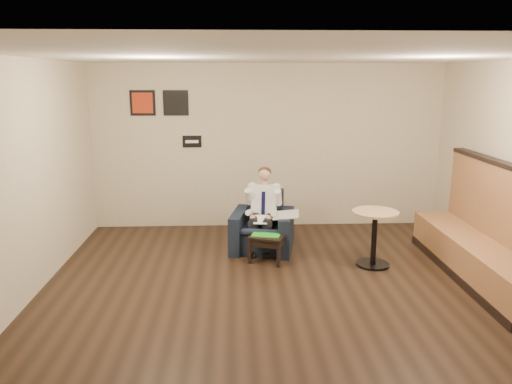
{
  "coord_description": "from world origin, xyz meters",
  "views": [
    {
      "loc": [
        -0.58,
        -5.52,
        2.58
      ],
      "look_at": [
        -0.29,
        1.2,
        1.02
      ],
      "focal_mm": 35.0,
      "sensor_mm": 36.0,
      "label": 1
    }
  ],
  "objects_px": {
    "armchair": "(263,222)",
    "coffee_mug": "(281,230)",
    "side_table": "(269,247)",
    "banquette": "(482,223)",
    "seated_man": "(262,214)",
    "smartphone": "(274,231)",
    "cafe_table": "(374,239)",
    "green_folder": "(266,234)"
  },
  "relations": [
    {
      "from": "side_table",
      "to": "smartphone",
      "type": "distance_m",
      "value": 0.25
    },
    {
      "from": "seated_man",
      "to": "coffee_mug",
      "type": "height_order",
      "value": "seated_man"
    },
    {
      "from": "green_folder",
      "to": "cafe_table",
      "type": "height_order",
      "value": "cafe_table"
    },
    {
      "from": "armchair",
      "to": "side_table",
      "type": "xyz_separation_m",
      "value": [
        0.06,
        -0.47,
        -0.24
      ]
    },
    {
      "from": "cafe_table",
      "to": "banquette",
      "type": "bearing_deg",
      "value": -21.64
    },
    {
      "from": "armchair",
      "to": "coffee_mug",
      "type": "xyz_separation_m",
      "value": [
        0.24,
        -0.43,
        -0.0
      ]
    },
    {
      "from": "side_table",
      "to": "green_folder",
      "type": "height_order",
      "value": "green_folder"
    },
    {
      "from": "green_folder",
      "to": "coffee_mug",
      "type": "xyz_separation_m",
      "value": [
        0.21,
        0.05,
        0.04
      ]
    },
    {
      "from": "armchair",
      "to": "smartphone",
      "type": "relative_size",
      "value": 7.36
    },
    {
      "from": "armchair",
      "to": "banquette",
      "type": "height_order",
      "value": "banquette"
    },
    {
      "from": "armchair",
      "to": "smartphone",
      "type": "distance_m",
      "value": 0.39
    },
    {
      "from": "side_table",
      "to": "banquette",
      "type": "relative_size",
      "value": 0.16
    },
    {
      "from": "green_folder",
      "to": "banquette",
      "type": "xyz_separation_m",
      "value": [
        2.72,
        -0.75,
        0.35
      ]
    },
    {
      "from": "smartphone",
      "to": "cafe_table",
      "type": "xyz_separation_m",
      "value": [
        1.36,
        -0.38,
        -0.0
      ]
    },
    {
      "from": "green_folder",
      "to": "coffee_mug",
      "type": "height_order",
      "value": "coffee_mug"
    },
    {
      "from": "smartphone",
      "to": "banquette",
      "type": "height_order",
      "value": "banquette"
    },
    {
      "from": "armchair",
      "to": "cafe_table",
      "type": "distance_m",
      "value": 1.68
    },
    {
      "from": "green_folder",
      "to": "smartphone",
      "type": "relative_size",
      "value": 3.21
    },
    {
      "from": "seated_man",
      "to": "side_table",
      "type": "distance_m",
      "value": 0.54
    },
    {
      "from": "banquette",
      "to": "cafe_table",
      "type": "bearing_deg",
      "value": 158.36
    },
    {
      "from": "smartphone",
      "to": "armchair",
      "type": "bearing_deg",
      "value": 144.27
    },
    {
      "from": "green_folder",
      "to": "smartphone",
      "type": "xyz_separation_m",
      "value": [
        0.12,
        0.12,
        -0.0
      ]
    },
    {
      "from": "side_table",
      "to": "coffee_mug",
      "type": "distance_m",
      "value": 0.3
    },
    {
      "from": "smartphone",
      "to": "banquette",
      "type": "bearing_deg",
      "value": 13.03
    },
    {
      "from": "armchair",
      "to": "seated_man",
      "type": "distance_m",
      "value": 0.2
    },
    {
      "from": "smartphone",
      "to": "coffee_mug",
      "type": "bearing_deg",
      "value": -7.1
    },
    {
      "from": "green_folder",
      "to": "coffee_mug",
      "type": "bearing_deg",
      "value": 12.16
    },
    {
      "from": "coffee_mug",
      "to": "seated_man",
      "type": "bearing_deg",
      "value": 129.28
    },
    {
      "from": "smartphone",
      "to": "cafe_table",
      "type": "bearing_deg",
      "value": 16.02
    },
    {
      "from": "seated_man",
      "to": "cafe_table",
      "type": "bearing_deg",
      "value": -11.48
    },
    {
      "from": "coffee_mug",
      "to": "smartphone",
      "type": "distance_m",
      "value": 0.12
    },
    {
      "from": "seated_man",
      "to": "coffee_mug",
      "type": "bearing_deg",
      "value": -39.93
    },
    {
      "from": "side_table",
      "to": "banquette",
      "type": "xyz_separation_m",
      "value": [
        2.69,
        -0.76,
        0.55
      ]
    },
    {
      "from": "coffee_mug",
      "to": "banquette",
      "type": "distance_m",
      "value": 2.65
    },
    {
      "from": "seated_man",
      "to": "cafe_table",
      "type": "height_order",
      "value": "seated_man"
    },
    {
      "from": "side_table",
      "to": "smartphone",
      "type": "xyz_separation_m",
      "value": [
        0.09,
        0.11,
        0.2
      ]
    },
    {
      "from": "seated_man",
      "to": "coffee_mug",
      "type": "xyz_separation_m",
      "value": [
        0.26,
        -0.32,
        -0.16
      ]
    },
    {
      "from": "banquette",
      "to": "cafe_table",
      "type": "distance_m",
      "value": 1.39
    },
    {
      "from": "green_folder",
      "to": "cafe_table",
      "type": "bearing_deg",
      "value": -9.85
    },
    {
      "from": "smartphone",
      "to": "banquette",
      "type": "relative_size",
      "value": 0.04
    },
    {
      "from": "armchair",
      "to": "banquette",
      "type": "distance_m",
      "value": 3.03
    },
    {
      "from": "banquette",
      "to": "seated_man",
      "type": "bearing_deg",
      "value": 158.01
    }
  ]
}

